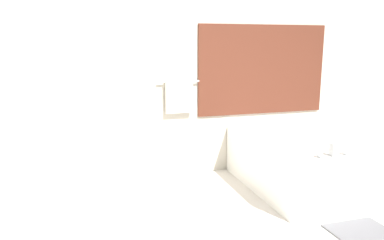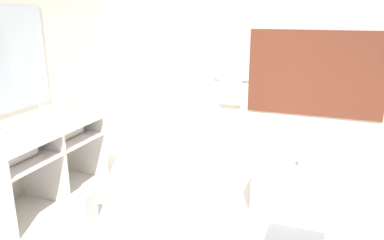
# 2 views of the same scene
# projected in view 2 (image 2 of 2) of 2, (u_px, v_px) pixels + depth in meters

# --- Properties ---
(wall_back_with_blinds) EXTENTS (7.40, 0.13, 2.70)m
(wall_back_with_blinds) POSITION_uv_depth(u_px,v_px,m) (256.00, 64.00, 5.05)
(wall_back_with_blinds) COLOR silver
(wall_back_with_blinds) RESTS_ON ground_plane
(vanity_counter) EXTENTS (0.66, 1.52, 0.85)m
(vanity_counter) POSITION_uv_depth(u_px,v_px,m) (44.00, 147.00, 4.06)
(vanity_counter) COLOR white
(vanity_counter) RESTS_ON ground_plane
(sink_faucet) EXTENTS (0.09, 0.04, 0.18)m
(sink_faucet) POSITION_uv_depth(u_px,v_px,m) (41.00, 112.00, 4.22)
(sink_faucet) COLOR silver
(sink_faucet) RESTS_ON vanity_counter
(bathtub) EXTENTS (0.92, 1.54, 0.68)m
(bathtub) POSITION_uv_depth(u_px,v_px,m) (304.00, 165.00, 4.35)
(bathtub) COLOR white
(bathtub) RESTS_ON ground_plane
(waste_bin) EXTENTS (0.20, 0.20, 0.29)m
(waste_bin) POSITION_uv_depth(u_px,v_px,m) (83.00, 207.00, 3.76)
(waste_bin) COLOR #B2B2B2
(waste_bin) RESTS_ON ground_plane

